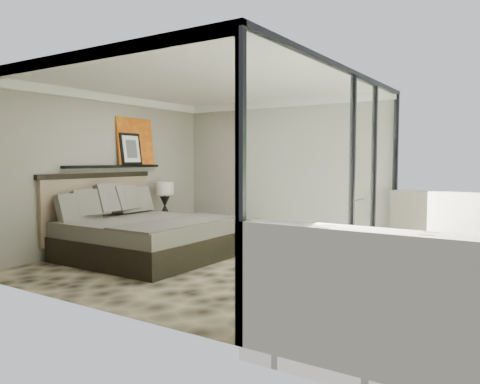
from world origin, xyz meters
The scene contains 13 objects.
floor centered at (0.00, 0.00, 0.00)m, with size 5.00×5.00×0.00m, color black.
ceiling centered at (0.00, 0.00, 2.79)m, with size 4.50×5.00×0.02m, color silver.
back_wall centered at (0.00, 2.49, 1.40)m, with size 4.50×0.02×2.80m, color gray.
left_wall centered at (-2.24, 0.00, 1.40)m, with size 0.02×5.00×2.80m, color gray.
glass_wall centered at (2.25, 0.00, 1.40)m, with size 0.08×5.00×2.80m, color white.
terrace_slab centered at (3.75, 0.00, -0.06)m, with size 3.00×5.00×0.12m, color #B8AD9D.
picture_ledge centered at (-2.18, 0.10, 1.50)m, with size 0.12×2.20×0.05m, color black.
bed centered at (-1.13, -0.27, 0.38)m, with size 2.39×2.31×1.33m.
nightstand centered at (-1.92, 1.13, 0.27)m, with size 0.54×0.54×0.54m, color black.
table_lamp centered at (-1.92, 1.16, 0.94)m, with size 0.36×0.36×0.66m.
abstract_canvas centered at (-2.19, 0.65, 1.97)m, with size 0.04×0.90×0.90m, color #9E110D.
framed_print centered at (-2.14, 0.47, 1.82)m, with size 0.03×0.50×0.60m, color black.
lounger centered at (3.33, -0.15, 0.20)m, with size 0.89×1.69×0.65m.
Camera 1 is at (4.42, -5.82, 1.63)m, focal length 35.00 mm.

